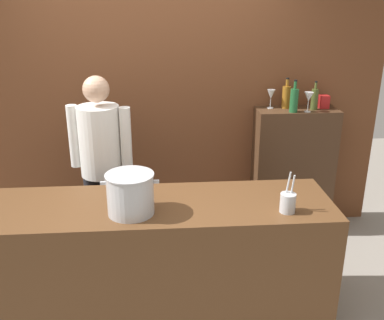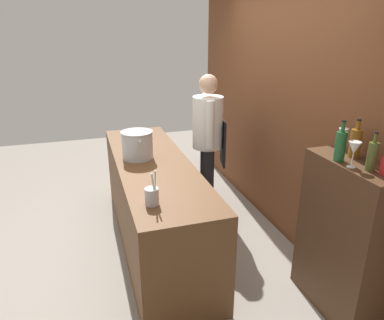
{
  "view_description": "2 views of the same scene",
  "coord_description": "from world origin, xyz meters",
  "px_view_note": "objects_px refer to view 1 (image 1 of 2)",
  "views": [
    {
      "loc": [
        0.06,
        -2.74,
        2.25
      ],
      "look_at": [
        0.29,
        0.32,
        1.1
      ],
      "focal_mm": 41.38,
      "sensor_mm": 36.0,
      "label": 1
    },
    {
      "loc": [
        3.22,
        -0.61,
        2.13
      ],
      "look_at": [
        0.2,
        0.34,
        0.95
      ],
      "focal_mm": 33.37,
      "sensor_mm": 36.0,
      "label": 2
    }
  ],
  "objects_px": {
    "wine_bottle_olive": "(315,99)",
    "chef": "(102,160)",
    "wine_bottle_amber": "(286,96)",
    "stockpot_large": "(130,194)",
    "utensil_crock": "(288,202)",
    "spice_tin_red": "(324,102)",
    "wine_glass_short": "(309,97)",
    "wine_bottle_green": "(294,100)",
    "wine_glass_wide": "(271,95)"
  },
  "relations": [
    {
      "from": "utensil_crock",
      "to": "spice_tin_red",
      "type": "xyz_separation_m",
      "value": [
        0.72,
        1.4,
        0.34
      ]
    },
    {
      "from": "wine_bottle_amber",
      "to": "stockpot_large",
      "type": "bearing_deg",
      "value": -135.51
    },
    {
      "from": "wine_bottle_amber",
      "to": "utensil_crock",
      "type": "bearing_deg",
      "value": -104.2
    },
    {
      "from": "chef",
      "to": "wine_glass_wide",
      "type": "distance_m",
      "value": 1.67
    },
    {
      "from": "stockpot_large",
      "to": "utensil_crock",
      "type": "bearing_deg",
      "value": -3.47
    },
    {
      "from": "chef",
      "to": "wine_bottle_green",
      "type": "bearing_deg",
      "value": -154.38
    },
    {
      "from": "wine_bottle_amber",
      "to": "chef",
      "type": "bearing_deg",
      "value": -162.81
    },
    {
      "from": "spice_tin_red",
      "to": "wine_bottle_olive",
      "type": "bearing_deg",
      "value": -153.97
    },
    {
      "from": "spice_tin_red",
      "to": "wine_bottle_amber",
      "type": "bearing_deg",
      "value": 176.44
    },
    {
      "from": "wine_bottle_amber",
      "to": "spice_tin_red",
      "type": "distance_m",
      "value": 0.36
    },
    {
      "from": "stockpot_large",
      "to": "wine_bottle_green",
      "type": "xyz_separation_m",
      "value": [
        1.42,
        1.21,
        0.32
      ]
    },
    {
      "from": "spice_tin_red",
      "to": "wine_glass_short",
      "type": "bearing_deg",
      "value": -146.01
    },
    {
      "from": "wine_glass_short",
      "to": "wine_bottle_green",
      "type": "bearing_deg",
      "value": 179.71
    },
    {
      "from": "wine_bottle_green",
      "to": "wine_glass_wide",
      "type": "bearing_deg",
      "value": 137.2
    },
    {
      "from": "utensil_crock",
      "to": "wine_bottle_olive",
      "type": "relative_size",
      "value": 1.03
    },
    {
      "from": "stockpot_large",
      "to": "spice_tin_red",
      "type": "bearing_deg",
      "value": 37.57
    },
    {
      "from": "wine_bottle_amber",
      "to": "spice_tin_red",
      "type": "relative_size",
      "value": 2.36
    },
    {
      "from": "stockpot_large",
      "to": "wine_glass_short",
      "type": "bearing_deg",
      "value": 38.0
    },
    {
      "from": "wine_glass_wide",
      "to": "spice_tin_red",
      "type": "height_order",
      "value": "wine_glass_wide"
    },
    {
      "from": "spice_tin_red",
      "to": "wine_bottle_green",
      "type": "bearing_deg",
      "value": -158.28
    },
    {
      "from": "wine_bottle_green",
      "to": "stockpot_large",
      "type": "bearing_deg",
      "value": -139.47
    },
    {
      "from": "wine_bottle_olive",
      "to": "chef",
      "type": "bearing_deg",
      "value": -167.04
    },
    {
      "from": "wine_glass_short",
      "to": "chef",
      "type": "bearing_deg",
      "value": -168.76
    },
    {
      "from": "chef",
      "to": "utensil_crock",
      "type": "relative_size",
      "value": 6.11
    },
    {
      "from": "wine_bottle_green",
      "to": "wine_bottle_amber",
      "type": "bearing_deg",
      "value": 100.6
    },
    {
      "from": "wine_bottle_amber",
      "to": "wine_bottle_olive",
      "type": "height_order",
      "value": "wine_bottle_amber"
    },
    {
      "from": "wine_bottle_olive",
      "to": "spice_tin_red",
      "type": "distance_m",
      "value": 0.13
    },
    {
      "from": "utensil_crock",
      "to": "wine_bottle_green",
      "type": "relative_size",
      "value": 0.93
    },
    {
      "from": "wine_bottle_green",
      "to": "wine_glass_short",
      "type": "bearing_deg",
      "value": -0.29
    },
    {
      "from": "chef",
      "to": "wine_glass_wide",
      "type": "bearing_deg",
      "value": -147.53
    },
    {
      "from": "wine_bottle_amber",
      "to": "wine_glass_short",
      "type": "distance_m",
      "value": 0.22
    },
    {
      "from": "wine_glass_wide",
      "to": "utensil_crock",
      "type": "bearing_deg",
      "value": -98.58
    },
    {
      "from": "chef",
      "to": "utensil_crock",
      "type": "xyz_separation_m",
      "value": [
        1.31,
        -0.91,
        0.0
      ]
    },
    {
      "from": "chef",
      "to": "wine_bottle_amber",
      "type": "xyz_separation_m",
      "value": [
        1.67,
        0.52,
        0.39
      ]
    },
    {
      "from": "wine_bottle_green",
      "to": "wine_glass_short",
      "type": "xyz_separation_m",
      "value": [
        0.13,
        -0.0,
        0.02
      ]
    },
    {
      "from": "wine_bottle_olive",
      "to": "wine_glass_wide",
      "type": "height_order",
      "value": "wine_bottle_olive"
    },
    {
      "from": "utensil_crock",
      "to": "wine_glass_wide",
      "type": "bearing_deg",
      "value": 81.42
    },
    {
      "from": "stockpot_large",
      "to": "wine_glass_short",
      "type": "distance_m",
      "value": 1.99
    },
    {
      "from": "chef",
      "to": "spice_tin_red",
      "type": "height_order",
      "value": "chef"
    },
    {
      "from": "chef",
      "to": "wine_bottle_amber",
      "type": "relative_size",
      "value": 5.85
    },
    {
      "from": "stockpot_large",
      "to": "utensil_crock",
      "type": "distance_m",
      "value": 1.03
    },
    {
      "from": "wine_glass_short",
      "to": "utensil_crock",
      "type": "bearing_deg",
      "value": -112.3
    },
    {
      "from": "stockpot_large",
      "to": "wine_bottle_olive",
      "type": "relative_size",
      "value": 1.42
    },
    {
      "from": "wine_bottle_amber",
      "to": "wine_glass_wide",
      "type": "xyz_separation_m",
      "value": [
        -0.14,
        0.01,
        0.01
      ]
    },
    {
      "from": "wine_glass_short",
      "to": "spice_tin_red",
      "type": "relative_size",
      "value": 1.5
    },
    {
      "from": "stockpot_large",
      "to": "wine_glass_short",
      "type": "height_order",
      "value": "wine_glass_short"
    },
    {
      "from": "utensil_crock",
      "to": "spice_tin_red",
      "type": "bearing_deg",
      "value": 62.97
    },
    {
      "from": "wine_bottle_green",
      "to": "spice_tin_red",
      "type": "distance_m",
      "value": 0.36
    },
    {
      "from": "chef",
      "to": "wine_glass_short",
      "type": "relative_size",
      "value": 9.22
    },
    {
      "from": "wine_glass_wide",
      "to": "spice_tin_red",
      "type": "bearing_deg",
      "value": -3.41
    }
  ]
}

